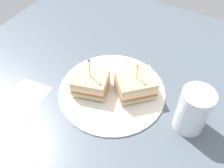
% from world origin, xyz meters
% --- Properties ---
extents(ground_plane, '(0.96, 0.96, 0.02)m').
position_xyz_m(ground_plane, '(0.00, 0.00, -0.01)').
color(ground_plane, '#4C5660').
extents(plate, '(0.28, 0.28, 0.01)m').
position_xyz_m(plate, '(0.00, 0.00, 0.00)').
color(plate, silver).
rests_on(plate, ground_plane).
extents(sandwich_half_front, '(0.09, 0.10, 0.10)m').
position_xyz_m(sandwich_half_front, '(0.03, -0.05, 0.03)').
color(sandwich_half_front, tan).
rests_on(sandwich_half_front, plate).
extents(sandwich_half_back, '(0.12, 0.12, 0.10)m').
position_xyz_m(sandwich_half_back, '(-0.02, 0.06, 0.03)').
color(sandwich_half_back, tan).
rests_on(sandwich_half_back, plate).
extents(drink_glass, '(0.07, 0.07, 0.11)m').
position_xyz_m(drink_glass, '(-0.00, 0.20, 0.05)').
color(drink_glass, silver).
rests_on(drink_glass, ground_plane).
extents(napkin, '(0.11, 0.10, 0.00)m').
position_xyz_m(napkin, '(0.13, -0.18, 0.00)').
color(napkin, beige).
rests_on(napkin, ground_plane).
extents(fork, '(0.13, 0.04, 0.00)m').
position_xyz_m(fork, '(0.16, -0.15, 0.00)').
color(fork, silver).
rests_on(fork, ground_plane).
extents(knife, '(0.13, 0.06, 0.00)m').
position_xyz_m(knife, '(0.17, -0.19, 0.00)').
color(knife, silver).
rests_on(knife, ground_plane).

